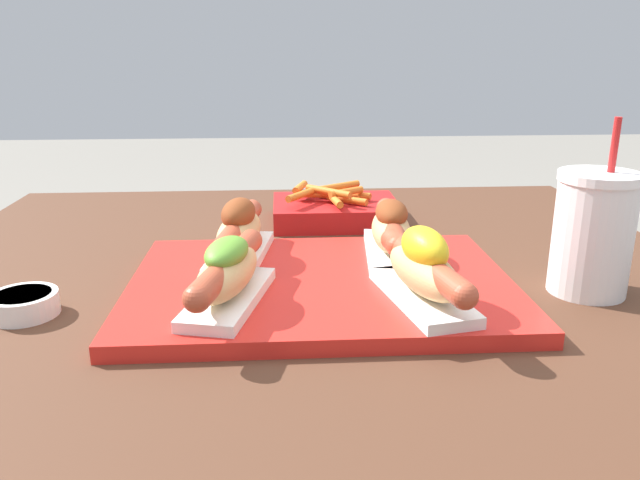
# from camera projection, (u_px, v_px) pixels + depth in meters

# --- Properties ---
(serving_tray) EXTENTS (0.44, 0.32, 0.02)m
(serving_tray) POSITION_uv_depth(u_px,v_px,m) (321.00, 286.00, 0.72)
(serving_tray) COLOR red
(serving_tray) RESTS_ON patio_table
(hot_dog_0) EXTENTS (0.10, 0.20, 0.07)m
(hot_dog_0) POSITION_uv_depth(u_px,v_px,m) (228.00, 273.00, 0.64)
(hot_dog_0) COLOR white
(hot_dog_0) RESTS_ON serving_tray
(hot_dog_1) EXTENTS (0.09, 0.20, 0.08)m
(hot_dog_1) POSITION_uv_depth(u_px,v_px,m) (423.00, 269.00, 0.64)
(hot_dog_1) COLOR white
(hot_dog_1) RESTS_ON serving_tray
(hot_dog_2) EXTENTS (0.08, 0.20, 0.08)m
(hot_dog_2) POSITION_uv_depth(u_px,v_px,m) (239.00, 231.00, 0.78)
(hot_dog_2) COLOR white
(hot_dog_2) RESTS_ON serving_tray
(hot_dog_3) EXTENTS (0.07, 0.20, 0.07)m
(hot_dog_3) POSITION_uv_depth(u_px,v_px,m) (391.00, 230.00, 0.78)
(hot_dog_3) COLOR white
(hot_dog_3) RESTS_ON serving_tray
(sauce_bowl) EXTENTS (0.07, 0.07, 0.02)m
(sauce_bowl) POSITION_uv_depth(u_px,v_px,m) (23.00, 303.00, 0.66)
(sauce_bowl) COLOR white
(sauce_bowl) RESTS_ON patio_table
(drink_cup) EXTENTS (0.09, 0.09, 0.20)m
(drink_cup) POSITION_uv_depth(u_px,v_px,m) (593.00, 233.00, 0.71)
(drink_cup) COLOR white
(drink_cup) RESTS_ON patio_table
(fries_basket) EXTENTS (0.20, 0.15, 0.06)m
(fries_basket) POSITION_uv_depth(u_px,v_px,m) (335.00, 210.00, 1.00)
(fries_basket) COLOR #B21919
(fries_basket) RESTS_ON patio_table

